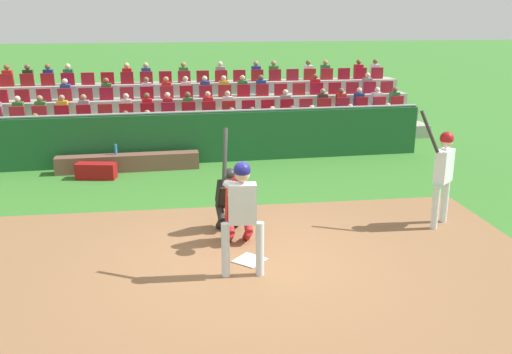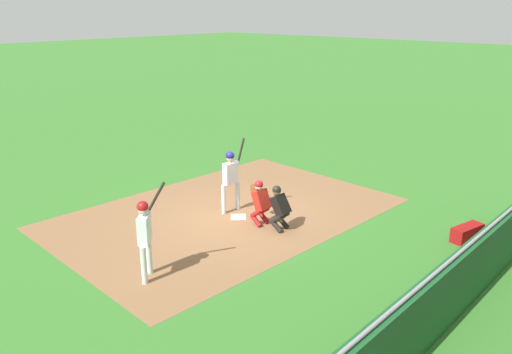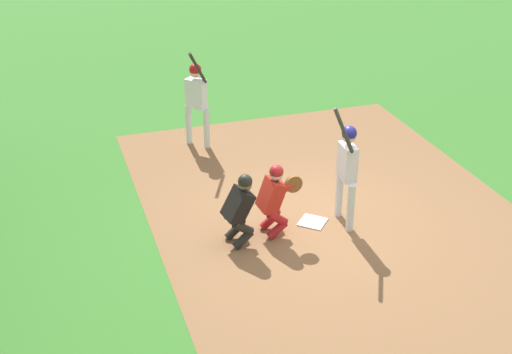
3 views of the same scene
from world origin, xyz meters
The scene contains 12 objects.
ground_plane centered at (0.00, 0.00, 0.00)m, with size 160.00×160.00×0.00m, color #36752A.
infield_dirt_patch centered at (0.00, 0.50, 0.00)m, with size 9.67×6.51×0.01m, color #8A603E.
home_plate_marker centered at (0.00, 0.00, 0.02)m, with size 0.44×0.44×0.02m, color white.
batter_at_plate centered at (0.21, 0.50, 1.16)m, with size 0.67×0.55×2.29m.
catcher_crouching centered at (0.07, -0.77, 0.72)m, with size 0.46×0.72×1.30m.
home_plate_umpire centered at (0.15, -1.40, 0.69)m, with size 0.49×0.52×1.26m.
dugout_wall centered at (0.00, -6.60, 0.69)m, with size 12.18×0.24×1.44m.
dugout_bench centered at (2.17, -6.05, 0.22)m, with size 3.67×0.40×0.44m, color brown.
water_bottle_on_bench centered at (2.47, -6.12, 0.57)m, with size 0.07×0.07×0.27m, color #2E7BC5.
equipment_duffel_bag centered at (2.93, -5.45, 0.20)m, with size 0.97×0.36×0.40m, color #9D1213.
on_deck_batter centered at (-3.87, -0.93, 1.16)m, with size 0.74×0.51×2.23m.
bleacher_stand centered at (-0.01, -10.72, 0.65)m, with size 15.17×3.82×2.34m.
Camera 1 is at (1.42, 8.21, 3.90)m, focal length 38.52 mm.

